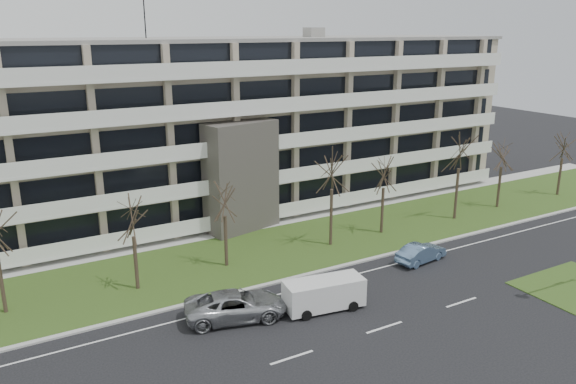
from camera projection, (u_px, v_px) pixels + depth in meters
ground at (384, 327)px, 31.38m from camera, size 160.00×160.00×0.00m
grass_verge at (274, 250)px, 42.19m from camera, size 90.00×10.00×0.06m
curb at (309, 274)px, 38.02m from camera, size 90.00×0.35×0.12m
sidewalk at (242, 228)px, 46.77m from camera, size 90.00×2.00×0.08m
grass_median at (573, 286)px, 36.40m from camera, size 7.00×5.00×0.06m
lane_edge_line at (321, 283)px, 36.79m from camera, size 90.00×0.12×0.01m
apartment_building at (208, 126)px, 50.31m from camera, size 60.50×15.10×18.75m
silver_pickup at (236, 305)px, 32.16m from camera, size 6.35×4.14×1.63m
blue_sedan at (421, 253)px, 40.05m from camera, size 4.24×1.98×1.35m
white_van at (325, 292)px, 33.19m from camera, size 4.99×2.50×1.85m
tree_2 at (132, 216)px, 34.61m from camera, size 3.20×3.20×6.40m
tree_3 at (224, 196)px, 38.06m from camera, size 3.30×3.30×6.60m
tree_4 at (332, 167)px, 41.55m from camera, size 4.00×4.00×8.00m
tree_5 at (384, 170)px, 44.38m from camera, size 3.40×3.40×6.80m
tree_6 at (460, 148)px, 47.43m from camera, size 4.08×4.08×8.16m
tree_7 at (503, 151)px, 50.91m from camera, size 3.46×3.46×6.91m
tree_8 at (564, 144)px, 54.75m from camera, size 3.38×3.38×6.75m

